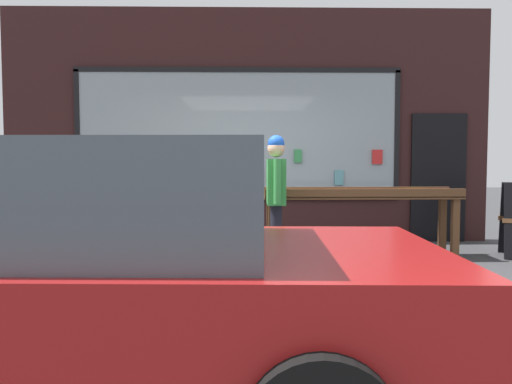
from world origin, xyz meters
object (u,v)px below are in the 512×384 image
Objects in this scene: small_dog at (244,247)px; parked_car at (43,265)px; display_table_right at (361,202)px; display_table_left at (135,207)px; person_browsing at (276,191)px.

parked_car is at bearing -179.22° from small_dog.
display_table_left is at bearing -179.94° from display_table_right.
small_dog is 0.13× the size of parked_car.
parked_car is at bearing -123.42° from display_table_right.
parked_car is (-2.67, -4.04, -0.03)m from display_table_right.
parked_car reaches higher than display_table_left.
display_table_right is at bearing 58.59° from parked_car.
display_table_right is 4.70× the size of small_dog.
small_dog is 3.43m from parked_car.
person_browsing is at bearing -18.84° from display_table_left.
parked_car reaches higher than small_dog.
display_table_left reaches higher than small_dog.
display_table_right is 1.85m from small_dog.
parked_car is (-1.08, -3.22, 0.45)m from small_dog.
display_table_right is (3.07, 0.00, 0.07)m from display_table_left.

